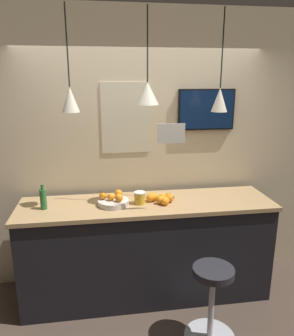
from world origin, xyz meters
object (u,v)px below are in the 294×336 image
at_px(bar_stool, 212,296).
at_px(juice_bottle, 43,199).
at_px(fruit_bowl, 113,201).
at_px(mounted_tv, 206,110).
at_px(spread_jar, 140,198).

distance_m(bar_stool, juice_bottle, 1.73).
relative_size(fruit_bowl, juice_bottle, 1.24).
relative_size(fruit_bowl, mounted_tv, 0.48).
bearing_deg(juice_bottle, spread_jar, 0.00).
bearing_deg(juice_bottle, fruit_bowl, 0.28).
xyz_separation_m(bar_stool, mounted_tv, (0.24, 1.09, 1.45)).
bearing_deg(spread_jar, juice_bottle, 180.00).
height_order(spread_jar, mounted_tv, mounted_tv).
xyz_separation_m(bar_stool, spread_jar, (-0.52, 0.68, 0.66)).
height_order(fruit_bowl, mounted_tv, mounted_tv).
xyz_separation_m(bar_stool, fruit_bowl, (-0.78, 0.68, 0.64)).
distance_m(bar_stool, mounted_tv, 1.83).
xyz_separation_m(fruit_bowl, spread_jar, (0.25, -0.00, 0.02)).
distance_m(juice_bottle, spread_jar, 0.90).
bearing_deg(fruit_bowl, mounted_tv, 21.55).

